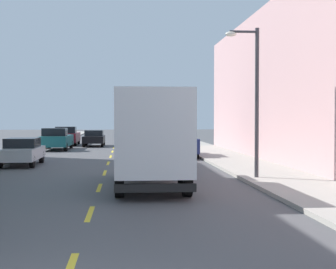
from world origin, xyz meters
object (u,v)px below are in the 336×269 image
at_px(street_lamp, 253,90).
at_px(parked_sedan_orange, 156,135).
at_px(parked_pickup_teal, 57,139).
at_px(delivery_box_truck, 150,134).
at_px(parked_sedan_silver, 22,151).
at_px(parked_pickup_burgundy, 67,136).
at_px(parked_suv_navy, 180,142).
at_px(moving_black_sedan, 94,138).

bearing_deg(street_lamp, parked_sedan_orange, 92.70).
xyz_separation_m(street_lamp, parked_pickup_teal, (-10.33, 20.84, -2.77)).
bearing_deg(street_lamp, parked_pickup_teal, 116.37).
distance_m(street_lamp, delivery_box_truck, 4.76).
relative_size(street_lamp, parked_sedan_orange, 1.30).
height_order(parked_sedan_silver, parked_pickup_burgundy, parked_pickup_burgundy).
bearing_deg(street_lamp, parked_suv_navy, 96.85).
bearing_deg(parked_sedan_silver, parked_pickup_burgundy, 89.75).
height_order(parked_sedan_silver, moving_black_sedan, same).
height_order(parked_sedan_orange, parked_pickup_burgundy, parked_pickup_burgundy).
distance_m(street_lamp, parked_pickup_burgundy, 30.13).
distance_m(delivery_box_truck, moving_black_sedan, 28.01).
height_order(street_lamp, parked_sedan_silver, street_lamp).
bearing_deg(delivery_box_truck, parked_suv_navy, 79.70).
relative_size(street_lamp, parked_pickup_burgundy, 1.10).
distance_m(parked_suv_navy, parked_pickup_teal, 12.00).
xyz_separation_m(street_lamp, moving_black_sedan, (-7.73, 26.10, -2.85)).
bearing_deg(parked_sedan_orange, moving_black_sedan, -124.19).
bearing_deg(parked_suv_navy, parked_pickup_teal, 137.22).
height_order(parked_sedan_orange, parked_suv_navy, parked_suv_navy).
xyz_separation_m(delivery_box_truck, parked_suv_navy, (2.61, 14.34, -0.92)).
distance_m(street_lamp, moving_black_sedan, 27.37).
bearing_deg(parked_sedan_silver, parked_pickup_teal, 89.63).
distance_m(parked_suv_navy, moving_black_sedan, 14.78).
relative_size(parked_sedan_orange, parked_suv_navy, 0.94).
relative_size(parked_sedan_orange, moving_black_sedan, 1.00).
relative_size(parked_sedan_silver, parked_suv_navy, 0.94).
height_order(parked_sedan_silver, parked_pickup_teal, parked_pickup_teal).
distance_m(delivery_box_truck, parked_sedan_orange, 36.80).
relative_size(parked_pickup_teal, moving_black_sedan, 1.18).
bearing_deg(delivery_box_truck, parked_sedan_silver, 124.13).
height_order(delivery_box_truck, parked_sedan_silver, delivery_box_truck).
relative_size(parked_sedan_orange, parked_sedan_silver, 1.00).
bearing_deg(street_lamp, parked_pickup_burgundy, 110.13).
xyz_separation_m(delivery_box_truck, parked_pickup_teal, (-6.20, 22.49, -1.08)).
bearing_deg(street_lamp, moving_black_sedan, 106.50).
bearing_deg(parked_pickup_burgundy, parked_suv_navy, -60.38).
height_order(street_lamp, parked_pickup_burgundy, street_lamp).
distance_m(street_lamp, parked_suv_navy, 13.04).
xyz_separation_m(delivery_box_truck, moving_black_sedan, (-3.60, 27.75, -1.16)).
bearing_deg(parked_suv_navy, parked_sedan_orange, 90.33).
height_order(delivery_box_truck, moving_black_sedan, delivery_box_truck).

